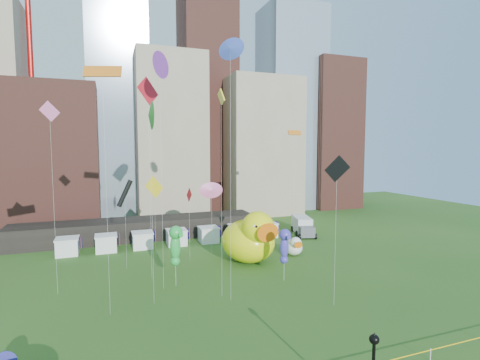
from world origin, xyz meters
name	(u,v)px	position (x,y,z in m)	size (l,w,h in m)	color
skyline	(160,116)	(2.25, 61.06, 21.44)	(101.00, 23.00, 68.00)	brown
crane_right	(276,14)	(30.89, 64.00, 46.90)	(23.00, 1.00, 76.00)	red
pavilion	(139,229)	(-4.00, 42.00, 1.60)	(38.00, 6.00, 3.20)	black
vendor_tents	(177,238)	(1.02, 36.00, 1.11)	(33.24, 2.80, 2.40)	white
big_duck	(250,238)	(8.30, 24.23, 3.19)	(7.67, 9.52, 6.95)	#F8F90C
small_duck	(293,246)	(15.08, 25.20, 1.24)	(2.79, 3.61, 2.70)	white
seahorse_green	(175,242)	(-2.03, 19.48, 4.78)	(1.81, 2.05, 6.55)	silver
seahorse_purple	(285,243)	(9.49, 16.98, 4.25)	(1.34, 1.67, 5.85)	silver
box_truck	(303,226)	(22.39, 35.39, 1.50)	(4.28, 7.28, 2.92)	silver
kite_0	(189,196)	(1.34, 28.15, 8.45)	(0.29, 1.91, 9.58)	silver
kite_1	(50,118)	(-13.56, 21.58, 17.51)	(1.92, 0.67, 19.17)	silver
kite_2	(337,171)	(11.00, 9.83, 12.55)	(1.27, 2.16, 14.01)	silver
kite_3	(150,116)	(-4.72, 16.06, 17.56)	(0.34, 2.58, 18.87)	silver
kite_4	(154,188)	(-2.59, 32.06, 9.29)	(2.65, 1.71, 10.93)	silver
kite_5	(230,50)	(2.30, 14.15, 23.54)	(1.27, 1.79, 24.60)	silver
kite_6	(295,134)	(16.86, 28.53, 16.67)	(2.24, 0.71, 17.21)	silver
kite_7	(159,65)	(-3.36, 19.26, 22.77)	(1.63, 2.37, 24.10)	silver
kite_8	(148,95)	(-4.14, 22.95, 20.40)	(2.45, 1.89, 22.31)	silver
kite_9	(211,190)	(4.81, 29.86, 8.85)	(2.23, 0.35, 9.97)	silver
kite_10	(125,193)	(-6.65, 27.21, 9.25)	(1.97, 0.61, 10.92)	silver
kite_12	(221,98)	(1.84, 15.55, 19.34)	(1.25, 3.53, 19.98)	silver
kite_14	(102,73)	(-8.63, 15.09, 20.84)	(3.12, 1.44, 21.48)	silver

